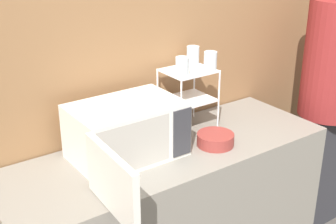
# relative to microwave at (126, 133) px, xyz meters

# --- Properties ---
(wall_back) EXTENTS (8.00, 0.06, 2.60)m
(wall_back) POSITION_rel_microwave_xyz_m (0.22, 0.31, 0.27)
(wall_back) COLOR olive
(wall_back) RESTS_ON ground_plane
(counter) EXTENTS (1.82, 0.63, 0.89)m
(counter) POSITION_rel_microwave_xyz_m (0.22, -0.04, -0.59)
(counter) COLOR gray
(counter) RESTS_ON ground_plane
(microwave) EXTENTS (0.60, 0.79, 0.28)m
(microwave) POSITION_rel_microwave_xyz_m (0.00, 0.00, 0.00)
(microwave) COLOR silver
(microwave) RESTS_ON counter
(dish_rack) EXTENTS (0.28, 0.23, 0.35)m
(dish_rack) POSITION_rel_microwave_xyz_m (0.48, 0.12, 0.11)
(dish_rack) COLOR white
(dish_rack) RESTS_ON counter
(glass_front_left) EXTENTS (0.07, 0.07, 0.10)m
(glass_front_left) POSITION_rel_microwave_xyz_m (0.39, 0.05, 0.26)
(glass_front_left) COLOR silver
(glass_front_left) RESTS_ON dish_rack
(glass_back_right) EXTENTS (0.07, 0.07, 0.10)m
(glass_back_right) POSITION_rel_microwave_xyz_m (0.57, 0.19, 0.26)
(glass_back_right) COLOR silver
(glass_back_right) RESTS_ON dish_rack
(glass_front_right) EXTENTS (0.07, 0.07, 0.10)m
(glass_front_right) POSITION_rel_microwave_xyz_m (0.57, 0.05, 0.26)
(glass_front_right) COLOR silver
(glass_front_right) RESTS_ON dish_rack
(bowl) EXTENTS (0.20, 0.20, 0.07)m
(bowl) POSITION_rel_microwave_xyz_m (0.47, -0.14, -0.11)
(bowl) COLOR maroon
(bowl) RESTS_ON counter
(person) EXTENTS (0.38, 0.38, 1.78)m
(person) POSITION_rel_microwave_xyz_m (1.45, -0.12, -0.04)
(person) COLOR #2D2D33
(person) RESTS_ON ground_plane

